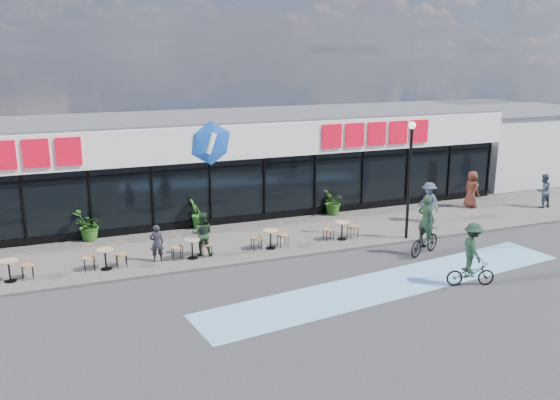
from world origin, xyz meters
The scene contains 21 objects.
ground centered at (0.00, 0.00, 0.00)m, with size 120.00×120.00×0.00m, color #28282B.
sidewalk centered at (0.00, 4.50, 0.05)m, with size 44.00×5.00×0.10m, color #58524E.
bike_lane centered at (4.00, -1.50, 0.01)m, with size 14.00×2.20×0.01m, color #6598BE.
building centered at (0.00, 9.93, 2.34)m, with size 30.60×6.57×4.75m.
neighbour_building centered at (20.50, 11.00, 2.06)m, with size 9.20×7.20×4.11m.
lamp_post centered at (6.98, 2.30, 2.97)m, with size 0.28×0.28×4.78m.
bistro_set_1 centered at (-7.95, 3.22, 0.56)m, with size 1.54×0.62×0.90m.
bistro_set_2 centered at (-4.85, 3.22, 0.56)m, with size 1.54×0.62×0.90m.
bistro_set_3 centered at (-1.76, 3.22, 0.56)m, with size 1.54×0.62×0.90m.
bistro_set_4 centered at (1.34, 3.22, 0.56)m, with size 1.54×0.62×0.90m.
bistro_set_5 centered at (4.44, 3.22, 0.56)m, with size 1.54×0.62×0.90m.
potted_plant_left centered at (-5.15, 6.71, 0.74)m, with size 1.15×0.99×1.27m, color #2B631C.
potted_plant_mid centered at (-0.70, 6.71, 0.78)m, with size 0.75×0.60×1.36m, color #2A671D.
potted_plant_right centered at (5.78, 6.61, 0.71)m, with size 1.10×0.95×1.22m, color #2A5618.
patron_left centered at (-3.02, 3.29, 0.79)m, with size 0.51×0.33×1.39m, color black.
patron_right centered at (-1.30, 3.34, 0.93)m, with size 0.81×0.63×1.67m, color #192E1D.
pedestrian_a centered at (9.25, 4.04, 1.00)m, with size 1.16×0.67×1.80m, color #2F3749.
pedestrian_b centered at (12.67, 5.36, 1.01)m, with size 0.89×0.58×1.81m, color #431F17.
pedestrian_c centered at (15.93, 4.08, 0.94)m, with size 0.81×0.63×1.67m, color #2F3E49.
cyclist_a centered at (6.29, -2.57, 0.96)m, with size 1.70×1.24×2.16m.
cyclist_b centered at (6.66, 0.56, 0.85)m, with size 1.90×1.23×2.32m.
Camera 1 is at (-6.31, -17.40, 7.61)m, focal length 38.00 mm.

